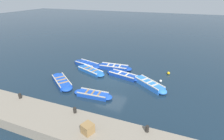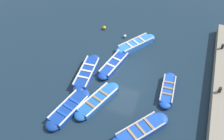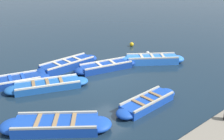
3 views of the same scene
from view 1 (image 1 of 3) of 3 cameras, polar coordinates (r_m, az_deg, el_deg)
name	(u,v)px [view 1 (image 1 of 3)]	position (r m, az deg, el deg)	size (l,w,h in m)	color
ground_plane	(112,79)	(16.25, -0.01, -3.06)	(120.00, 120.00, 0.00)	#162838
boat_broadside	(93,94)	(13.74, -6.27, -7.95)	(0.92, 3.19, 0.38)	#1947B7
boat_tucked	(114,67)	(18.29, 0.61, 0.89)	(1.08, 3.87, 0.47)	navy
boat_far_corner	(87,64)	(19.42, -8.19, 1.92)	(1.82, 3.70, 0.39)	navy
boat_drifting	(123,75)	(16.61, 3.62, -1.79)	(1.52, 3.59, 0.41)	navy
boat_mid_row	(62,82)	(16.10, -16.13, -3.65)	(3.04, 3.55, 0.41)	#1947B7
boat_outer_left	(90,71)	(17.78, -7.08, -0.20)	(2.10, 3.76, 0.37)	#1E59AD
boat_outer_right	(149,84)	(15.33, 12.02, -4.55)	(2.77, 3.45, 0.47)	blue
quay_wall	(67,126)	(10.85, -14.35, -17.43)	(2.45, 14.96, 0.71)	gray
bollard_north	(147,129)	(9.79, 11.41, -18.32)	(0.20, 0.20, 0.35)	black
bollard_mid_north	(75,110)	(11.07, -12.03, -12.70)	(0.20, 0.20, 0.35)	black
bollard_mid_south	(20,96)	(13.69, -27.85, -7.50)	(0.20, 0.20, 0.35)	black
wooden_crate	(88,129)	(9.58, -7.94, -18.40)	(0.54, 0.54, 0.54)	olive
buoy_orange_near	(168,73)	(18.02, 17.97, -0.96)	(0.29, 0.29, 0.29)	#EAB214
buoy_yellow_far	(161,81)	(16.28, 15.57, -3.48)	(0.24, 0.24, 0.24)	silver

